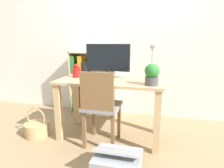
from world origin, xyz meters
TOP-DOWN VIEW (x-y plane):
  - ground_plane at (0.00, 0.00)m, footprint 10.00×10.00m
  - wall_back at (0.00, 0.88)m, footprint 8.00×0.05m
  - desk at (0.00, 0.00)m, footprint 1.25×0.59m
  - monitor at (-0.07, 0.14)m, footprint 0.56×0.17m
  - keyboard at (-0.07, -0.05)m, footprint 0.31×0.13m
  - vase at (-0.45, 0.06)m, footprint 0.11×0.11m
  - desk_lamp at (0.48, 0.01)m, footprint 0.10×0.19m
  - potted_plant at (0.49, -0.16)m, footprint 0.15×0.15m
  - chair at (-0.04, -0.24)m, footprint 0.40×0.40m
  - bookshelf at (-0.60, 0.70)m, footprint 0.76×0.28m
  - basket at (-0.92, -0.21)m, footprint 0.30×0.30m
  - storage_box at (0.25, -0.71)m, footprint 0.41×0.39m

SIDE VIEW (x-z plane):
  - ground_plane at x=0.00m, z-range 0.00..0.00m
  - basket at x=-0.92m, z-range -0.09..0.28m
  - storage_box at x=0.25m, z-range -0.03..0.27m
  - bookshelf at x=-0.60m, z-range -0.02..1.00m
  - chair at x=-0.04m, z-range 0.05..0.93m
  - desk at x=0.00m, z-range 0.21..0.94m
  - keyboard at x=-0.07m, z-range 0.73..0.75m
  - vase at x=-0.45m, z-range 0.72..0.89m
  - potted_plant at x=0.49m, z-range 0.73..0.96m
  - monitor at x=-0.07m, z-range 0.76..1.18m
  - desk_lamp at x=0.48m, z-range 0.78..1.18m
  - wall_back at x=0.00m, z-range 0.00..2.60m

